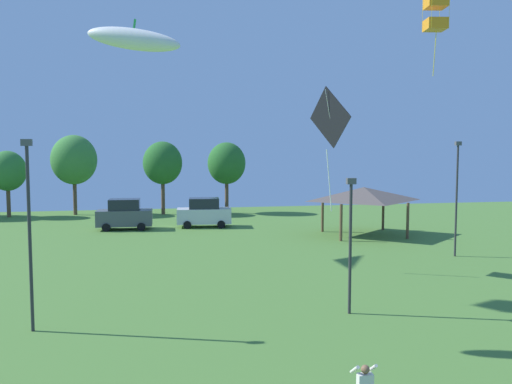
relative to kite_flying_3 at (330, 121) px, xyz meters
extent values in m
sphere|color=brown|center=(-4.23, -15.47, -6.49)|extent=(0.20, 0.20, 0.20)
cylinder|color=silver|center=(-4.45, -15.37, -6.52)|extent=(0.08, 0.46, 0.35)
cylinder|color=silver|center=(-4.01, -15.37, -6.52)|extent=(0.08, 0.46, 0.35)
cube|color=black|center=(0.00, 0.00, 0.16)|extent=(1.22, 3.01, 3.18)
cylinder|color=white|center=(0.00, -0.02, 0.16)|extent=(0.71, 0.47, 2.83)
cylinder|color=white|center=(0.00, 0.00, -3.11)|extent=(0.45, 0.32, 3.24)
cube|color=orange|center=(11.42, 10.34, 9.15)|extent=(1.65, 1.66, 0.81)
cube|color=orange|center=(11.42, 10.34, 7.56)|extent=(1.65, 1.66, 0.81)
cylinder|color=yellow|center=(10.74, 9.65, 8.36)|extent=(0.02, 0.02, 2.38)
cylinder|color=yellow|center=(12.11, 9.65, 8.36)|extent=(0.02, 0.02, 2.38)
cylinder|color=yellow|center=(10.74, 11.02, 8.36)|extent=(0.02, 0.02, 2.38)
cylinder|color=yellow|center=(12.11, 11.02, 8.36)|extent=(0.02, 0.02, 2.38)
cylinder|color=yellow|center=(11.42, 10.34, 5.46)|extent=(0.13, 0.50, 3.18)
ellipsoid|color=white|center=(-9.56, -8.09, 2.22)|extent=(3.37, 1.69, 1.20)
cube|color=green|center=(-9.56, -8.09, 2.42)|extent=(0.20, 0.15, 0.91)
cube|color=#4C5156|center=(-11.31, 17.14, -6.97)|extent=(4.39, 2.00, 1.25)
cube|color=#1E232D|center=(-11.31, 17.14, -5.90)|extent=(2.43, 1.79, 0.88)
cylinder|color=black|center=(-10.00, 16.16, -7.60)|extent=(0.65, 0.24, 0.64)
cylinder|color=black|center=(-9.94, 18.03, -7.60)|extent=(0.65, 0.24, 0.64)
cylinder|color=black|center=(-12.68, 16.25, -7.60)|extent=(0.65, 0.24, 0.64)
cylinder|color=black|center=(-12.62, 18.11, -7.60)|extent=(0.65, 0.24, 0.64)
cube|color=silver|center=(-4.94, 17.34, -6.99)|extent=(4.53, 2.17, 1.22)
cube|color=#1E232D|center=(-4.94, 17.34, -5.95)|extent=(2.55, 1.87, 0.85)
cylinder|color=black|center=(-3.66, 16.32, -7.60)|extent=(0.66, 0.27, 0.64)
cylinder|color=black|center=(-3.51, 18.13, -7.60)|extent=(0.66, 0.27, 0.64)
cylinder|color=black|center=(-6.38, 16.54, -7.60)|extent=(0.66, 0.27, 0.64)
cylinder|color=black|center=(-6.23, 18.35, -7.60)|extent=(0.66, 0.27, 0.64)
cylinder|color=brown|center=(3.86, 8.87, -6.62)|extent=(0.20, 0.20, 2.60)
cylinder|color=brown|center=(8.87, 8.87, -6.62)|extent=(0.20, 0.20, 2.60)
cylinder|color=brown|center=(3.86, 13.11, -6.62)|extent=(0.20, 0.20, 2.60)
cylinder|color=brown|center=(8.87, 13.11, -6.62)|extent=(0.20, 0.20, 2.60)
pyramid|color=#564C47|center=(6.37, 10.99, -4.82)|extent=(6.49, 5.48, 1.00)
cylinder|color=#2D2D33|center=(-1.45, -7.05, -5.36)|extent=(0.12, 0.12, 5.12)
cube|color=#4C4C51|center=(-1.45, -7.05, -2.68)|extent=(0.36, 0.20, 0.24)
cylinder|color=#2D2D33|center=(8.80, 2.49, -4.59)|extent=(0.12, 0.12, 6.65)
cube|color=#4C4C51|center=(8.80, 2.49, -1.14)|extent=(0.36, 0.20, 0.24)
cylinder|color=#2D2D33|center=(-13.29, -6.90, -4.62)|extent=(0.12, 0.12, 6.59)
cube|color=#4C4C51|center=(-13.29, -6.90, -1.21)|extent=(0.36, 0.20, 0.24)
cylinder|color=brown|center=(-22.42, 27.11, -6.38)|extent=(0.36, 0.36, 3.08)
ellipsoid|color=#337533|center=(-22.42, 27.11, -3.56)|extent=(3.41, 3.41, 3.76)
cylinder|color=brown|center=(-16.53, 27.77, -6.05)|extent=(0.36, 0.36, 3.72)
ellipsoid|color=#3D7F38|center=(-16.53, 27.77, -2.56)|extent=(4.35, 4.35, 4.78)
cylinder|color=brown|center=(-8.11, 26.64, -6.11)|extent=(0.36, 0.36, 3.62)
ellipsoid|color=#286628|center=(-8.11, 26.64, -2.88)|extent=(3.80, 3.80, 4.18)
cylinder|color=brown|center=(-1.84, 26.51, -6.13)|extent=(0.36, 0.36, 3.56)
ellipsoid|color=#286628|center=(-1.84, 26.51, -2.94)|extent=(3.77, 3.77, 4.15)
camera|label=1|loc=(-8.96, -26.89, -1.38)|focal=38.00mm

